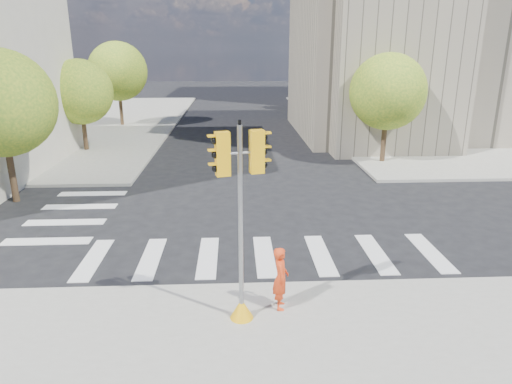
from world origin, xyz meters
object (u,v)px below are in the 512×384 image
lamp_near (376,78)px  lamp_far (330,68)px  traffic_signal (241,240)px  photographer (281,278)px

lamp_near → lamp_far: same height
traffic_signal → lamp_far: bearing=60.3°
lamp_near → photographer: bearing=-112.4°
traffic_signal → photographer: size_ratio=2.95×
photographer → lamp_far: bearing=-10.7°
photographer → traffic_signal: bearing=116.5°
lamp_near → traffic_signal: size_ratio=1.70×
lamp_near → photographer: 21.15m
lamp_near → traffic_signal: lamp_near is taller
lamp_far → photographer: size_ratio=5.03×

